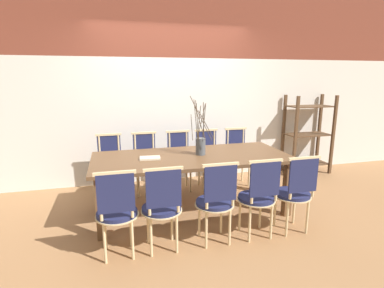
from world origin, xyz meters
name	(u,v)px	position (x,y,z in m)	size (l,w,h in m)	color
ground_plane	(192,211)	(0.00, 0.00, 0.00)	(16.00, 16.00, 0.00)	#9E7047
wall_rear	(171,83)	(0.00, 1.33, 1.60)	(12.00, 0.06, 3.20)	silver
dining_table	(192,163)	(0.00, 0.00, 0.65)	(2.42, 1.04, 0.73)	brown
chair_near_leftend	(117,210)	(-0.93, -0.80, 0.48)	(0.41, 0.41, 0.89)	#1E234C
chair_near_left	(162,205)	(-0.51, -0.80, 0.48)	(0.41, 0.41, 0.89)	#1E234C
chair_near_center	(216,199)	(0.04, -0.80, 0.48)	(0.41, 0.41, 0.89)	#1E234C
chair_near_right	(258,195)	(0.51, -0.80, 0.48)	(0.41, 0.41, 0.89)	#1E234C
chair_near_rightend	(295,191)	(0.94, -0.80, 0.48)	(0.41, 0.41, 0.89)	#1E234C
chair_far_leftend	(110,163)	(-1.00, 0.80, 0.48)	(0.41, 0.41, 0.89)	#1E234C
chair_far_left	(146,161)	(-0.50, 0.80, 0.48)	(0.41, 0.41, 0.89)	#1E234C
chair_far_center	(180,158)	(0.02, 0.80, 0.48)	(0.41, 0.41, 0.89)	#1E234C
chair_far_right	(208,156)	(0.47, 0.80, 0.48)	(0.41, 0.41, 0.89)	#1E234C
chair_far_rightend	(238,154)	(0.97, 0.80, 0.48)	(0.41, 0.41, 0.89)	#1E234C
vase_centerpiece	(201,144)	(0.12, 0.03, 0.87)	(0.31, 0.30, 0.74)	#4C5156
book_stack	(150,158)	(-0.52, -0.01, 0.74)	(0.26, 0.18, 0.02)	beige
shelving_rack	(308,135)	(2.40, 1.05, 0.69)	(0.79, 0.42, 1.38)	#513823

